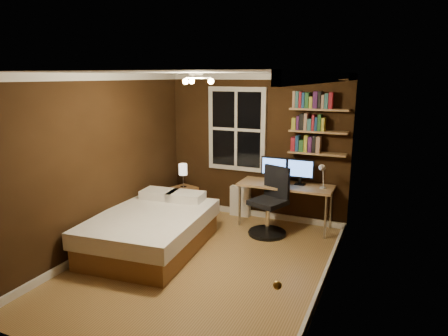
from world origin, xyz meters
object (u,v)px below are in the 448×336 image
at_px(nightstand, 184,200).
at_px(office_chair, 270,208).
at_px(bedside_lamp, 183,176).
at_px(radiator, 240,201).
at_px(monitor_left, 274,169).
at_px(desk_lamp, 322,176).
at_px(bed, 152,230).
at_px(monitor_right, 300,172).
at_px(desk, 286,188).

relative_size(nightstand, office_chair, 0.46).
bearing_deg(office_chair, bedside_lamp, -168.87).
height_order(nightstand, radiator, radiator).
distance_m(radiator, monitor_left, 0.94).
xyz_separation_m(radiator, desk_lamp, (1.47, -0.29, 0.68)).
relative_size(monitor_left, office_chair, 0.41).
bearing_deg(bed, monitor_left, 47.05).
height_order(bed, bedside_lamp, bedside_lamp).
height_order(bed, desk_lamp, desk_lamp).
relative_size(desk_lamp, office_chair, 0.41).
bearing_deg(monitor_left, bed, -127.46).
relative_size(monitor_right, office_chair, 0.41).
xyz_separation_m(bed, office_chair, (1.39, 1.23, 0.13)).
bearing_deg(bedside_lamp, radiator, 18.13).
relative_size(monitor_left, desk_lamp, 1.01).
distance_m(desk, office_chair, 0.49).
relative_size(bed, monitor_right, 4.72).
bearing_deg(bedside_lamp, bed, -77.88).
distance_m(monitor_left, monitor_right, 0.44).
xyz_separation_m(monitor_left, desk_lamp, (0.82, -0.16, 0.01)).
distance_m(bed, nightstand, 1.55).
bearing_deg(office_chair, desk, 91.56).
bearing_deg(desk_lamp, monitor_right, 157.62).
bearing_deg(bedside_lamp, desk_lamp, 0.85).
xyz_separation_m(desk, monitor_right, (0.22, 0.08, 0.27)).
distance_m(bed, desk_lamp, 2.71).
bearing_deg(radiator, bedside_lamp, -161.87).
bearing_deg(monitor_right, bedside_lamp, -174.67).
relative_size(monitor_left, monitor_right, 1.00).
distance_m(bedside_lamp, desk_lamp, 2.46).
bearing_deg(office_chair, monitor_right, 73.94).
xyz_separation_m(bedside_lamp, desk_lamp, (2.45, 0.04, 0.24)).
bearing_deg(office_chair, monitor_left, 121.12).
distance_m(bedside_lamp, monitor_right, 2.09).
bearing_deg(monitor_right, monitor_left, 180.00).
bearing_deg(bed, monitor_right, 38.79).
xyz_separation_m(radiator, desk, (0.87, -0.20, 0.40)).
relative_size(bed, radiator, 3.87).
bearing_deg(radiator, monitor_right, -6.71).
distance_m(bed, monitor_left, 2.24).
height_order(desk, monitor_right, monitor_right).
distance_m(bed, monitor_right, 2.53).
height_order(nightstand, desk_lamp, desk_lamp).
height_order(radiator, monitor_left, monitor_left).
relative_size(bed, monitor_left, 4.72).
bearing_deg(desk, monitor_left, 161.23).
xyz_separation_m(bed, nightstand, (-0.32, 1.51, -0.04)).
xyz_separation_m(bedside_lamp, monitor_right, (2.07, 0.19, 0.23)).
height_order(bedside_lamp, desk, bedside_lamp).
relative_size(bedside_lamp, desk_lamp, 0.99).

